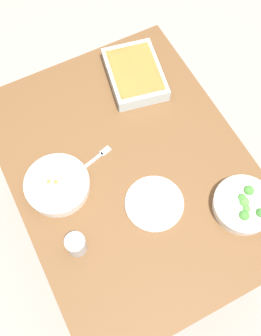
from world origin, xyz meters
TOP-DOWN VIEW (x-y plane):
  - ground_plane at (0.00, 0.00)m, footprint 6.00×6.00m
  - dining_table at (0.00, 0.00)m, footprint 1.20×0.90m
  - stew_bowl at (-0.05, -0.28)m, footprint 0.25×0.25m
  - broccoli_bowl at (0.33, 0.29)m, footprint 0.23×0.23m
  - baking_dish at (-0.37, 0.21)m, footprint 0.34×0.27m
  - drink_cup at (0.19, -0.31)m, footprint 0.07×0.07m
  - side_plate at (0.17, 0.01)m, footprint 0.22×0.22m
  - spoon_by_stew at (-0.03, -0.25)m, footprint 0.11×0.16m
  - fork_on_table at (-0.10, -0.11)m, footprint 0.06×0.18m

SIDE VIEW (x-z plane):
  - ground_plane at x=0.00m, z-range 0.00..0.00m
  - dining_table at x=0.00m, z-range 0.28..1.02m
  - fork_on_table at x=-0.10m, z-range 0.74..0.75m
  - spoon_by_stew at x=-0.03m, z-range 0.74..0.75m
  - side_plate at x=0.17m, z-range 0.74..0.75m
  - broccoli_bowl at x=0.33m, z-range 0.74..0.80m
  - stew_bowl at x=-0.05m, z-range 0.74..0.80m
  - baking_dish at x=-0.37m, z-range 0.74..0.80m
  - drink_cup at x=0.19m, z-range 0.74..0.82m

